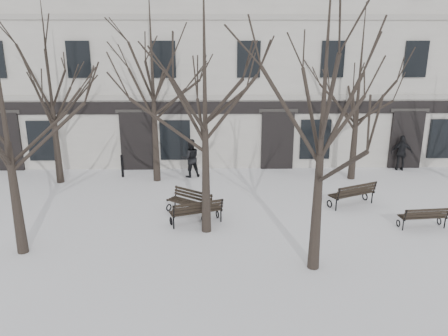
{
  "coord_description": "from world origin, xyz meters",
  "views": [
    {
      "loc": [
        0.35,
        -13.28,
        6.35
      ],
      "look_at": [
        0.72,
        3.0,
        1.5
      ],
      "focal_mm": 35.0,
      "sensor_mm": 36.0,
      "label": 1
    }
  ],
  "objects_px": {
    "bench_3": "(190,202)",
    "bench_4": "(353,193)",
    "tree_1": "(205,74)",
    "bench_1": "(197,211)",
    "bench_2": "(423,216)",
    "tree_2": "(324,93)"
  },
  "relations": [
    {
      "from": "bench_3",
      "to": "bench_4",
      "type": "distance_m",
      "value": 6.39
    },
    {
      "from": "tree_1",
      "to": "bench_3",
      "type": "height_order",
      "value": "tree_1"
    },
    {
      "from": "tree_1",
      "to": "bench_1",
      "type": "bearing_deg",
      "value": 121.08
    },
    {
      "from": "bench_1",
      "to": "bench_3",
      "type": "distance_m",
      "value": 0.99
    },
    {
      "from": "bench_2",
      "to": "bench_3",
      "type": "xyz_separation_m",
      "value": [
        -8.15,
        1.48,
        0.05
      ]
    },
    {
      "from": "tree_1",
      "to": "bench_3",
      "type": "xyz_separation_m",
      "value": [
        -0.65,
        1.54,
        -4.8
      ]
    },
    {
      "from": "tree_1",
      "to": "bench_3",
      "type": "distance_m",
      "value": 5.08
    },
    {
      "from": "bench_2",
      "to": "tree_1",
      "type": "bearing_deg",
      "value": -4.73
    },
    {
      "from": "tree_2",
      "to": "bench_1",
      "type": "relative_size",
      "value": 4.13
    },
    {
      "from": "bench_1",
      "to": "bench_2",
      "type": "height_order",
      "value": "bench_1"
    },
    {
      "from": "tree_1",
      "to": "bench_1",
      "type": "xyz_separation_m",
      "value": [
        -0.35,
        0.59,
        -4.79
      ]
    },
    {
      "from": "bench_3",
      "to": "bench_1",
      "type": "bearing_deg",
      "value": -36.54
    },
    {
      "from": "bench_1",
      "to": "bench_4",
      "type": "bearing_deg",
      "value": 175.2
    },
    {
      "from": "bench_1",
      "to": "bench_2",
      "type": "distance_m",
      "value": 7.88
    },
    {
      "from": "bench_3",
      "to": "bench_2",
      "type": "bearing_deg",
      "value": 26.2
    },
    {
      "from": "bench_2",
      "to": "bench_4",
      "type": "height_order",
      "value": "bench_4"
    },
    {
      "from": "bench_1",
      "to": "bench_4",
      "type": "distance_m",
      "value": 6.28
    },
    {
      "from": "bench_2",
      "to": "bench_4",
      "type": "bearing_deg",
      "value": -55.18
    },
    {
      "from": "tree_1",
      "to": "bench_3",
      "type": "bearing_deg",
      "value": 112.75
    },
    {
      "from": "bench_2",
      "to": "tree_2",
      "type": "bearing_deg",
      "value": 25.67
    },
    {
      "from": "tree_2",
      "to": "bench_1",
      "type": "xyz_separation_m",
      "value": [
        -3.47,
        3.15,
        -4.5
      ]
    },
    {
      "from": "tree_1",
      "to": "tree_2",
      "type": "relative_size",
      "value": 1.06
    }
  ]
}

